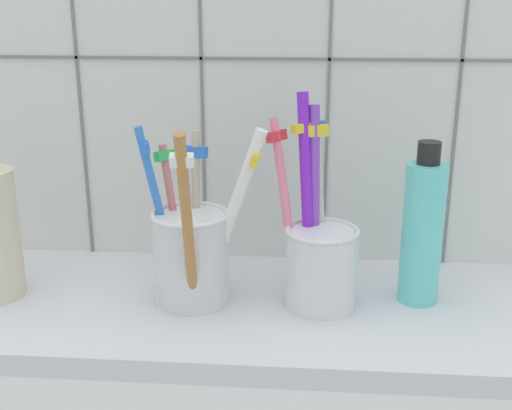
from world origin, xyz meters
TOP-DOWN VIEW (x-y plane):
  - counter_slab at (0.00, 0.00)cm, footprint 64.00×22.00cm
  - tile_wall_back at (0.00, 12.00)cm, footprint 64.00×2.20cm
  - toothbrush_cup_left at (-5.87, -0.07)cm, footprint 11.75×12.45cm
  - toothbrush_cup_right at (5.73, 0.41)cm, footprint 8.63×8.87cm
  - soap_bottle at (15.06, 1.70)cm, footprint 3.73×3.73cm

SIDE VIEW (x-z plane):
  - counter_slab at x=0.00cm, z-range 0.00..2.00cm
  - toothbrush_cup_right at x=5.73cm, z-range -2.72..16.59cm
  - toothbrush_cup_left at x=-5.87cm, z-range -1.81..15.93cm
  - soap_bottle at x=15.06cm, z-range 1.33..16.49cm
  - tile_wall_back at x=0.00cm, z-range 0.00..45.00cm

